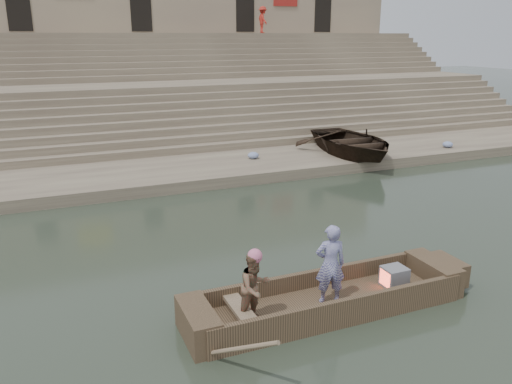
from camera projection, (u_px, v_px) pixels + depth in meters
ground at (405, 237)px, 13.46m from camera, size 120.00×120.00×0.00m
lower_landing at (277, 163)px, 20.46m from camera, size 32.00×4.00×0.40m
mid_landing at (216, 109)px, 26.72m from camera, size 32.00×3.00×2.80m
upper_landing at (181, 76)px, 32.54m from camera, size 32.00×3.00×5.20m
ghat_steps at (206, 98)px, 28.09m from camera, size 32.00×11.00×5.20m
building_wall at (164, 27)px, 35.19m from camera, size 32.00×5.07×11.20m
main_rowboat at (326, 305)px, 9.83m from camera, size 5.00×1.30×0.22m
rowboat_trim at (336, 294)px, 9.84m from camera, size 6.04×2.63×1.98m
standing_man at (330, 264)px, 9.51m from camera, size 0.65×0.51×1.56m
rowing_man at (255, 288)px, 8.90m from camera, size 0.75×0.65×1.31m
television at (394, 277)px, 10.31m from camera, size 0.46×0.42×0.40m
beached_rowboat at (352, 142)px, 20.84m from camera, size 3.86×5.21×1.04m
pedestrian at (263, 20)px, 33.83m from camera, size 0.69×1.13×1.70m
cloth_bundles at (360, 148)px, 21.52m from camera, size 9.04×1.76×0.26m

